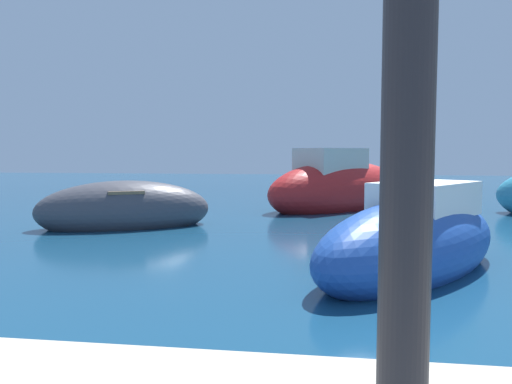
% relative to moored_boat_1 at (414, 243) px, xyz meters
% --- Properties ---
extents(moored_boat_1, '(4.29, 5.13, 1.82)m').
position_rel_moored_boat_1_xyz_m(moored_boat_1, '(0.00, 0.00, 0.00)').
color(moored_boat_1, '#1E479E').
rests_on(moored_boat_1, ground).
extents(moored_boat_3, '(4.80, 3.62, 1.58)m').
position_rel_moored_boat_1_xyz_m(moored_boat_3, '(-6.73, 4.22, -0.06)').
color(moored_boat_3, '#3F3F47').
rests_on(moored_boat_3, ground).
extents(moored_boat_4, '(6.09, 6.30, 2.58)m').
position_rel_moored_boat_1_xyz_m(moored_boat_4, '(-1.07, 9.54, 0.18)').
color(moored_boat_4, '#B21E1E').
rests_on(moored_boat_4, ground).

